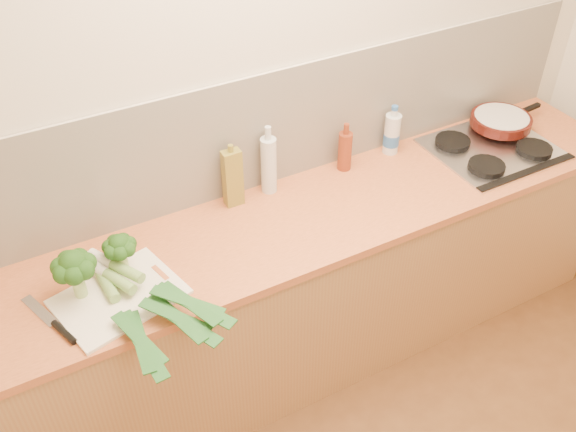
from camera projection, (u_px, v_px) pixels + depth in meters
name	position (u px, v px, depth m)	size (l,w,h in m)	color
room_shell	(279.00, 127.00, 2.77)	(3.50, 3.50, 3.50)	beige
counter	(309.00, 287.00, 3.02)	(3.20, 0.62, 0.90)	#A27543
gas_hob	(493.00, 148.00, 3.10)	(0.58, 0.50, 0.04)	silver
chopping_board	(119.00, 297.00, 2.35)	(0.44, 0.32, 0.01)	white
broccoli_left	(74.00, 267.00, 2.26)	(0.16, 0.16, 0.21)	#9CBC6D
broccoli_right	(120.00, 247.00, 2.37)	(0.13, 0.13, 0.17)	#9CBC6D
leek_front	(115.00, 298.00, 2.31)	(0.12, 0.70, 0.04)	white
leek_mid	(134.00, 291.00, 2.31)	(0.32, 0.63, 0.04)	white
leek_back	(143.00, 279.00, 2.33)	(0.36, 0.61, 0.04)	white
chefs_knife	(58.00, 327.00, 2.23)	(0.14, 0.32, 0.02)	silver
skillet	(501.00, 120.00, 3.21)	(0.44, 0.30, 0.05)	#45120B
oil_tin	(233.00, 178.00, 2.71)	(0.08, 0.05, 0.30)	#9C9433
glass_bottle	(269.00, 164.00, 2.78)	(0.07, 0.07, 0.33)	silver
amber_bottle	(345.00, 150.00, 2.93)	(0.06, 0.06, 0.24)	maroon
water_bottle	(392.00, 135.00, 3.05)	(0.08, 0.08, 0.23)	silver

